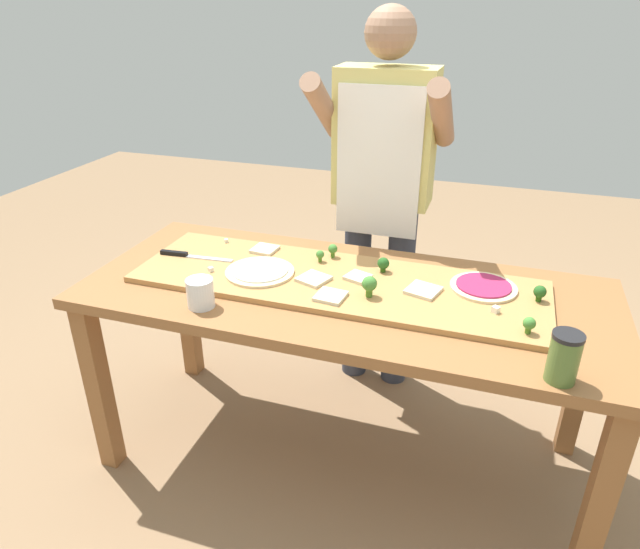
% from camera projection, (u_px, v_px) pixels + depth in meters
% --- Properties ---
extents(ground_plane, '(8.00, 8.00, 0.00)m').
position_uv_depth(ground_plane, '(342.00, 454.00, 2.32)').
color(ground_plane, '#896B4C').
extents(prep_table, '(1.85, 0.77, 0.77)m').
position_uv_depth(prep_table, '(345.00, 313.00, 2.02)').
color(prep_table, brown).
rests_on(prep_table, ground).
extents(cutting_board, '(1.46, 0.45, 0.02)m').
position_uv_depth(cutting_board, '(336.00, 282.00, 2.00)').
color(cutting_board, '#B27F47').
rests_on(cutting_board, prep_table).
extents(chefs_knife, '(0.30, 0.04, 0.02)m').
position_uv_depth(chefs_knife, '(186.00, 255.00, 2.17)').
color(chefs_knife, '#B7BABF').
rests_on(chefs_knife, cutting_board).
extents(pizza_whole_beet_magenta, '(0.23, 0.23, 0.02)m').
position_uv_depth(pizza_whole_beet_magenta, '(483.00, 287.00, 1.93)').
color(pizza_whole_beet_magenta, beige).
rests_on(pizza_whole_beet_magenta, cutting_board).
extents(pizza_whole_white_garlic, '(0.25, 0.25, 0.02)m').
position_uv_depth(pizza_whole_white_garlic, '(260.00, 271.00, 2.04)').
color(pizza_whole_white_garlic, beige).
rests_on(pizza_whole_white_garlic, cutting_board).
extents(pizza_slice_far_right, '(0.10, 0.10, 0.01)m').
position_uv_depth(pizza_slice_far_right, '(331.00, 296.00, 1.87)').
color(pizza_slice_far_right, beige).
rests_on(pizza_slice_far_right, cutting_board).
extents(pizza_slice_near_right, '(0.13, 0.13, 0.01)m').
position_uv_depth(pizza_slice_near_right, '(423.00, 290.00, 1.91)').
color(pizza_slice_near_right, beige).
rests_on(pizza_slice_near_right, cutting_board).
extents(pizza_slice_center, '(0.10, 0.10, 0.01)m').
position_uv_depth(pizza_slice_center, '(358.00, 277.00, 2.00)').
color(pizza_slice_center, beige).
rests_on(pizza_slice_center, cutting_board).
extents(pizza_slice_near_left, '(0.13, 0.13, 0.01)m').
position_uv_depth(pizza_slice_near_left, '(314.00, 279.00, 1.99)').
color(pizza_slice_near_left, beige).
rests_on(pizza_slice_near_left, cutting_board).
extents(pizza_slice_far_left, '(0.10, 0.10, 0.01)m').
position_uv_depth(pizza_slice_far_left, '(265.00, 249.00, 2.22)').
color(pizza_slice_far_left, beige).
rests_on(pizza_slice_far_left, cutting_board).
extents(broccoli_floret_front_right, '(0.04, 0.04, 0.06)m').
position_uv_depth(broccoli_floret_front_right, '(540.00, 292.00, 1.84)').
color(broccoli_floret_front_right, '#2C5915').
rests_on(broccoli_floret_front_right, cutting_board).
extents(broccoli_floret_front_left, '(0.04, 0.04, 0.05)m').
position_uv_depth(broccoli_floret_front_left, '(529.00, 324.00, 1.66)').
color(broccoli_floret_front_left, '#487A23').
rests_on(broccoli_floret_front_left, cutting_board).
extents(broccoli_floret_center_left, '(0.04, 0.04, 0.06)m').
position_uv_depth(broccoli_floret_center_left, '(383.00, 264.00, 2.04)').
color(broccoli_floret_center_left, '#2C5915').
rests_on(broccoli_floret_center_left, cutting_board).
extents(broccoli_floret_back_mid, '(0.03, 0.03, 0.05)m').
position_uv_depth(broccoli_floret_back_mid, '(320.00, 255.00, 2.12)').
color(broccoli_floret_back_mid, '#487A23').
rests_on(broccoli_floret_back_mid, cutting_board).
extents(broccoli_floret_back_left, '(0.05, 0.05, 0.07)m').
position_uv_depth(broccoli_floret_back_left, '(369.00, 285.00, 1.86)').
color(broccoli_floret_back_left, '#487A23').
rests_on(broccoli_floret_back_left, cutting_board).
extents(broccoli_floret_back_right, '(0.04, 0.04, 0.05)m').
position_uv_depth(broccoli_floret_back_right, '(333.00, 249.00, 2.15)').
color(broccoli_floret_back_right, '#487A23').
rests_on(broccoli_floret_back_right, cutting_board).
extents(cheese_crumble_a, '(0.03, 0.03, 0.02)m').
position_uv_depth(cheese_crumble_a, '(496.00, 310.00, 1.78)').
color(cheese_crumble_a, white).
rests_on(cheese_crumble_a, cutting_board).
extents(cheese_crumble_b, '(0.02, 0.02, 0.01)m').
position_uv_depth(cheese_crumble_b, '(226.00, 241.00, 2.29)').
color(cheese_crumble_b, silver).
rests_on(cheese_crumble_b, cutting_board).
extents(cheese_crumble_c, '(0.02, 0.02, 0.02)m').
position_uv_depth(cheese_crumble_c, '(211.00, 269.00, 2.05)').
color(cheese_crumble_c, white).
rests_on(cheese_crumble_c, cutting_board).
extents(flour_cup, '(0.09, 0.09, 0.10)m').
position_uv_depth(flour_cup, '(201.00, 295.00, 1.85)').
color(flour_cup, white).
rests_on(flour_cup, prep_table).
extents(sauce_jar, '(0.08, 0.08, 0.14)m').
position_uv_depth(sauce_jar, '(564.00, 357.00, 1.47)').
color(sauce_jar, '#517033').
rests_on(sauce_jar, prep_table).
extents(cook_center, '(0.54, 0.39, 1.67)m').
position_uv_depth(cook_center, '(383.00, 180.00, 2.37)').
color(cook_center, '#333847').
rests_on(cook_center, ground).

